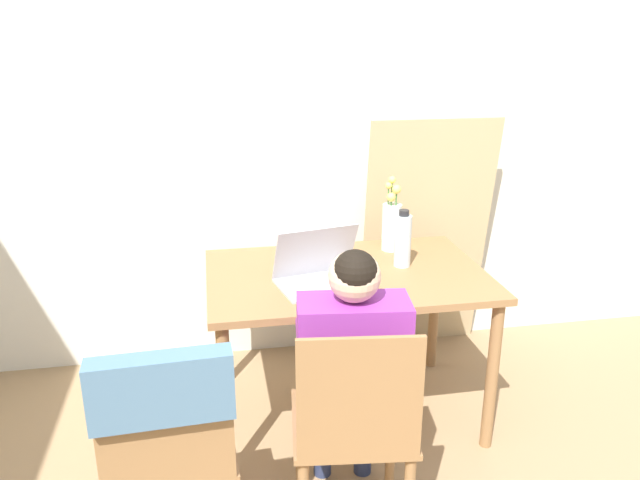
# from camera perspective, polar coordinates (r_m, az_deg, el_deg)

# --- Properties ---
(wall_back) EXTENTS (6.40, 0.05, 2.50)m
(wall_back) POSITION_cam_1_polar(r_m,az_deg,el_deg) (3.18, -1.31, 10.84)
(wall_back) COLOR silver
(wall_back) RESTS_ON ground_plane
(dining_table) EXTENTS (1.19, 0.78, 0.70)m
(dining_table) POSITION_cam_1_polar(r_m,az_deg,el_deg) (2.71, 2.42, -4.60)
(dining_table) COLOR olive
(dining_table) RESTS_ON ground_plane
(chair_occupied) EXTENTS (0.44, 0.44, 0.85)m
(chair_occupied) POSITION_cam_1_polar(r_m,az_deg,el_deg) (2.13, 3.11, -17.00)
(chair_occupied) COLOR olive
(chair_occupied) RESTS_ON ground_plane
(chair_spare) EXTENTS (0.42, 0.45, 0.86)m
(chair_spare) POSITION_cam_1_polar(r_m,az_deg,el_deg) (1.95, -13.84, -16.46)
(chair_spare) COLOR olive
(chair_spare) RESTS_ON ground_plane
(person_seated) EXTENTS (0.41, 0.46, 1.06)m
(person_seated) POSITION_cam_1_polar(r_m,az_deg,el_deg) (2.11, 2.87, -10.75)
(person_seated) COLOR purple
(person_seated) RESTS_ON ground_plane
(laptop) EXTENTS (0.39, 0.32, 0.24)m
(laptop) POSITION_cam_1_polar(r_m,az_deg,el_deg) (2.54, -0.07, -2.82)
(laptop) COLOR #B2B2B7
(laptop) RESTS_ON dining_table
(flower_vase) EXTENTS (0.09, 0.09, 0.35)m
(flower_vase) POSITION_cam_1_polar(r_m,az_deg,el_deg) (2.92, 6.58, 1.60)
(flower_vase) COLOR silver
(flower_vase) RESTS_ON dining_table
(water_bottle) EXTENTS (0.07, 0.07, 0.25)m
(water_bottle) POSITION_cam_1_polar(r_m,az_deg,el_deg) (2.73, 7.58, 0.01)
(water_bottle) COLOR silver
(water_bottle) RESTS_ON dining_table
(cardboard_panel) EXTENTS (0.68, 0.19, 1.28)m
(cardboard_panel) POSITION_cam_1_polar(r_m,az_deg,el_deg) (3.34, 9.64, 0.16)
(cardboard_panel) COLOR tan
(cardboard_panel) RESTS_ON ground_plane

